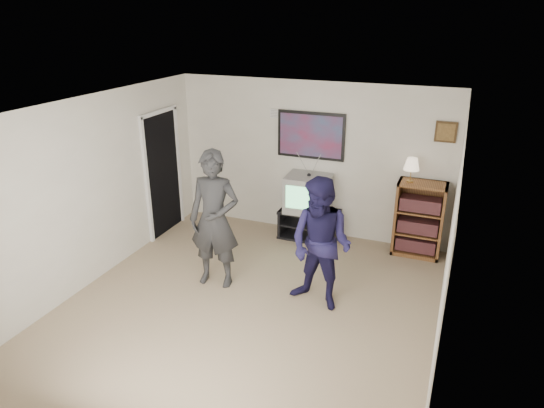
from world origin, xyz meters
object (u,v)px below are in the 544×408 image
Objects in this scene: bookshelf at (419,219)px; person_short at (321,245)px; media_stand at (309,224)px; crt_television at (308,193)px; person_tall at (214,220)px.

bookshelf is 2.14m from person_short.
bookshelf reaches higher than media_stand.
person_short reaches higher than media_stand.
crt_television is 1.97m from person_tall.
person_short is at bearing -117.60° from bookshelf.
crt_television is 1.98m from person_short.
person_tall is at bearing -111.84° from media_stand.
person_short is at bearing -6.98° from person_tall.
bookshelf is 3.10m from person_tall.
media_stand is 1.73m from bookshelf.
crt_television is at bearing -178.34° from bookshelf.
person_short is (0.71, -1.83, 0.61)m from media_stand.
crt_television is (-0.03, 0.00, 0.53)m from media_stand.
person_tall is (-0.74, -1.83, 0.70)m from media_stand.
bookshelf reaches higher than crt_television.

